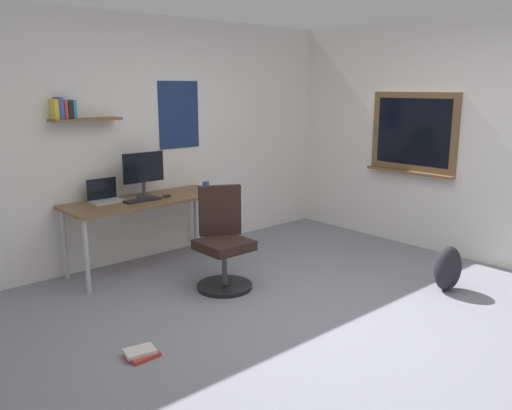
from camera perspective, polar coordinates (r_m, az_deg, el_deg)
ground_plane at (r=4.42m, az=6.83°, el=-12.31°), size 5.20×5.20×0.00m
wall_back at (r=5.93m, az=-10.95°, el=7.10°), size 5.00×0.30×2.60m
wall_right at (r=6.10m, az=22.54°, el=6.50°), size 0.22×5.00×2.60m
desk at (r=5.52m, az=-11.79°, el=-0.01°), size 1.68×0.62×0.74m
office_chair at (r=4.96m, az=-3.61°, el=-4.33°), size 0.55×0.56×0.95m
laptop at (r=5.45m, az=-16.07°, el=0.92°), size 0.31×0.21×0.23m
monitor_primary at (r=5.56m, az=-12.09°, el=3.62°), size 0.46×0.17×0.46m
keyboard at (r=5.40m, az=-12.19°, el=0.53°), size 0.37×0.13×0.02m
computer_mouse at (r=5.53m, az=-9.67°, el=1.01°), size 0.10×0.06×0.03m
coffee_mug at (r=5.87m, az=-5.45°, el=2.09°), size 0.08×0.08×0.09m
backpack at (r=5.23m, az=20.06°, el=-6.45°), size 0.32×0.22×0.43m
book_stack_on_floor at (r=3.93m, az=-12.30°, el=-15.44°), size 0.24×0.20×0.05m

